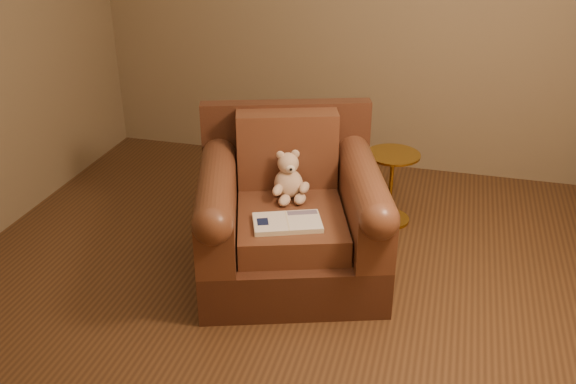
# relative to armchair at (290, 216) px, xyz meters

# --- Properties ---
(floor) EXTENTS (4.00, 4.00, 0.00)m
(floor) POSITION_rel_armchair_xyz_m (-0.07, -0.23, -0.38)
(floor) COLOR #52341C
(floor) RESTS_ON ground
(armchair) EXTENTS (1.35, 1.31, 0.97)m
(armchair) POSITION_rel_armchair_xyz_m (0.00, 0.00, 0.00)
(armchair) COLOR #442416
(armchair) RESTS_ON floor
(teddy_bear) EXTENTS (0.23, 0.26, 0.31)m
(teddy_bear) POSITION_rel_armchair_xyz_m (-0.03, 0.08, 0.20)
(teddy_bear) COLOR beige
(teddy_bear) RESTS_ON armchair
(guidebook) EXTENTS (0.44, 0.36, 0.03)m
(guidebook) POSITION_rel_armchair_xyz_m (0.05, -0.26, 0.10)
(guidebook) COLOR beige
(guidebook) RESTS_ON armchair
(side_table) EXTENTS (0.37, 0.37, 0.52)m
(side_table) POSITION_rel_armchair_xyz_m (0.53, 0.79, -0.09)
(side_table) COLOR gold
(side_table) RESTS_ON floor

